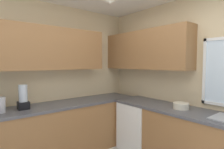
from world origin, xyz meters
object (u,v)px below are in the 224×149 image
object	(u,v)px
dishwasher	(140,126)
bowl	(181,106)
blender_appliance	(23,98)
kettle	(0,105)

from	to	relation	value
dishwasher	bowl	distance (m)	0.93
dishwasher	blender_appliance	distance (m)	2.00
kettle	bowl	size ratio (longest dim) A/B	0.95
dishwasher	blender_appliance	bearing A→B (deg)	-110.36
bowl	dishwasher	bearing A→B (deg)	-177.80
bowl	blender_appliance	xyz separation A→B (m)	(-1.44, -1.81, 0.12)
kettle	blender_appliance	xyz separation A→B (m)	(-0.02, 0.29, 0.06)
dishwasher	bowl	xyz separation A→B (m)	(0.78, 0.03, 0.51)
dishwasher	kettle	bearing A→B (deg)	-107.21
bowl	blender_appliance	distance (m)	2.31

